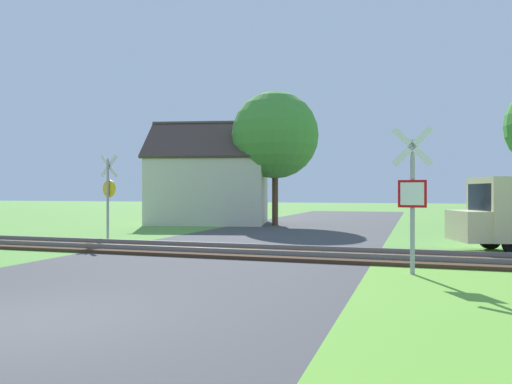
{
  "coord_description": "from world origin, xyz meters",
  "views": [
    {
      "loc": [
        5.23,
        -5.31,
        1.79
      ],
      "look_at": [
        0.5,
        9.39,
        1.8
      ],
      "focal_mm": 35.0,
      "sensor_mm": 36.0,
      "label": 1
    }
  ],
  "objects": [
    {
      "name": "crossing_sign_far",
      "position": [
        -5.55,
        10.47,
        1.88
      ],
      "size": [
        0.86,
        0.22,
        3.21
      ],
      "rotation": [
        0.0,
        0.0,
        -0.22
      ],
      "color": "#9E9EA5",
      "rests_on": "ground"
    },
    {
      "name": "tree_center",
      "position": [
        -2.11,
        20.89,
        4.91
      ],
      "size": [
        4.74,
        4.74,
        7.29
      ],
      "color": "#513823",
      "rests_on": "ground"
    },
    {
      "name": "rail_track",
      "position": [
        0.0,
        8.39,
        0.06
      ],
      "size": [
        60.0,
        2.6,
        0.22
      ],
      "color": "#422D1E",
      "rests_on": "ground"
    },
    {
      "name": "stop_sign_near",
      "position": [
        5.15,
        6.05,
        1.78
      ],
      "size": [
        0.88,
        0.16,
        3.22
      ],
      "rotation": [
        0.0,
        0.0,
        3.08
      ],
      "color": "#9E9EA5",
      "rests_on": "ground"
    },
    {
      "name": "road_asphalt",
      "position": [
        0.0,
        2.0,
        0.0
      ],
      "size": [
        8.35,
        80.0,
        0.01
      ],
      "primitive_type": "cube",
      "color": "#424244",
      "rests_on": "ground"
    },
    {
      "name": "ground_plane",
      "position": [
        0.0,
        0.0,
        0.0
      ],
      "size": [
        160.0,
        160.0,
        0.0
      ],
      "primitive_type": "plane",
      "color": "#5B933D"
    },
    {
      "name": "house",
      "position": [
        -6.06,
        21.07,
        2.05
      ],
      "size": [
        7.64,
        6.64,
        5.88
      ],
      "rotation": [
        0.0,
        0.0,
        0.22
      ],
      "color": "beige",
      "rests_on": "ground"
    }
  ]
}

